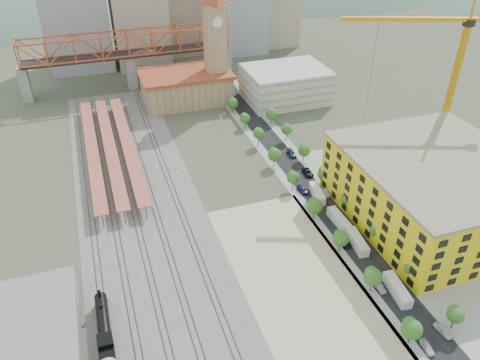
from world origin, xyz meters
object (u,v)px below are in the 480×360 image
object	(u,v)px
clock_tower	(215,33)
locomotive	(105,333)
car_0	(427,347)
site_trailer_b	(357,242)
construction_building	(435,189)
site_trailer_d	(317,194)
tower_crane	(447,62)
site_trailer_a	(397,290)
site_trailer_c	(339,220)

from	to	relation	value
clock_tower	locomotive	world-z (taller)	clock_tower
car_0	site_trailer_b	bearing A→B (deg)	92.41
construction_building	car_0	distance (m)	48.49
construction_building	site_trailer_d	distance (m)	33.13
tower_crane	car_0	bearing A→B (deg)	-126.58
clock_tower	car_0	size ratio (longest dim) A/B	12.50
site_trailer_d	clock_tower	bearing A→B (deg)	106.46
site_trailer_a	site_trailer_d	xyz separation A→B (m)	(0.00, 41.51, -0.03)
clock_tower	site_trailer_d	size ratio (longest dim) A/B	5.31
site_trailer_b	site_trailer_d	size ratio (longest dim) A/B	1.00
site_trailer_a	clock_tower	bearing A→B (deg)	100.18
clock_tower	construction_building	bearing A→B (deg)	-71.22
locomotive	tower_crane	distance (m)	124.77
locomotive	site_trailer_a	bearing A→B (deg)	-7.53
car_0	clock_tower	bearing A→B (deg)	99.65
clock_tower	tower_crane	distance (m)	89.66
site_trailer_a	locomotive	bearing A→B (deg)	178.91
site_trailer_c	car_0	xyz separation A→B (m)	(-3.00, -43.19, -0.62)
locomotive	car_0	world-z (taller)	locomotive
construction_building	site_trailer_d	size ratio (longest dim) A/B	5.16
clock_tower	site_trailer_d	bearing A→B (deg)	-84.37
construction_building	site_trailer_d	world-z (taller)	construction_building
construction_building	site_trailer_a	size ratio (longest dim) A/B	5.05
site_trailer_c	site_trailer_d	bearing A→B (deg)	89.45
site_trailer_c	site_trailer_b	bearing A→B (deg)	-90.55
site_trailer_c	car_0	distance (m)	43.30
site_trailer_b	site_trailer_c	xyz separation A→B (m)	(0.00, 9.97, -0.02)
construction_building	locomotive	xyz separation A→B (m)	(-92.00, -13.91, -7.18)
site_trailer_c	car_0	world-z (taller)	site_trailer_c
site_trailer_a	tower_crane	bearing A→B (deg)	54.39
locomotive	site_trailer_c	xyz separation A→B (m)	(66.00, 19.23, -0.90)
construction_building	site_trailer_c	xyz separation A→B (m)	(-26.00, 5.32, -8.08)
site_trailer_b	car_0	xyz separation A→B (m)	(-3.00, -33.23, -0.64)
tower_crane	locomotive	bearing A→B (deg)	-159.09
clock_tower	site_trailer_a	world-z (taller)	clock_tower
clock_tower	construction_building	world-z (taller)	clock_tower
site_trailer_a	car_0	xyz separation A→B (m)	(-3.00, -15.23, -0.66)
clock_tower	tower_crane	bearing A→B (deg)	-52.29
construction_building	site_trailer_b	xyz separation A→B (m)	(-26.00, -4.64, -8.06)
clock_tower	site_trailer_c	distance (m)	98.87
clock_tower	car_0	bearing A→B (deg)	-87.92
site_trailer_b	site_trailer_c	size ratio (longest dim) A/B	1.01
site_trailer_a	car_0	world-z (taller)	site_trailer_a
clock_tower	site_trailer_d	xyz separation A→B (m)	(8.00, -81.12, -27.36)
construction_building	site_trailer_d	xyz separation A→B (m)	(-26.00, 18.87, -8.07)
tower_crane	site_trailer_d	xyz separation A→B (m)	(-46.75, -10.30, -32.47)
site_trailer_b	clock_tower	bearing A→B (deg)	101.05
site_trailer_a	site_trailer_d	bearing A→B (deg)	96.45
tower_crane	site_trailer_a	xyz separation A→B (m)	(-46.75, -51.82, -32.44)
car_0	construction_building	bearing A→B (deg)	60.13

